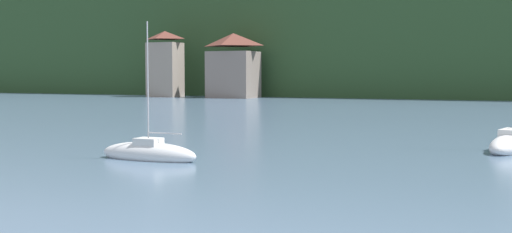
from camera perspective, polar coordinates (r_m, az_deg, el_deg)
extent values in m
cube|color=#2D4C28|center=(121.22, 20.67, 7.06)|extent=(352.00, 58.21, 21.81)
ellipsoid|color=#264223|center=(135.70, 20.26, 5.32)|extent=(246.40, 40.75, 50.73)
cube|color=gray|center=(101.28, -8.22, 4.20)|extent=(4.95, 3.67, 8.57)
pyramid|color=brown|center=(101.46, -8.25, 7.29)|extent=(5.20, 3.85, 1.28)
cube|color=gray|center=(96.39, -2.06, 3.80)|extent=(6.89, 5.56, 7.04)
pyramid|color=brown|center=(96.53, -2.07, 6.96)|extent=(7.23, 5.84, 1.95)
ellipsoid|color=white|center=(26.91, -9.68, -3.38)|extent=(4.55, 1.20, 1.04)
cylinder|color=#B7B7BC|center=(26.70, -9.75, 2.85)|extent=(0.05, 0.05, 5.27)
cylinder|color=#ADADB2|center=(26.37, -8.26, -1.51)|extent=(1.60, 0.05, 0.05)
cube|color=silver|center=(26.85, -9.70, -2.35)|extent=(1.06, 0.81, 0.40)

